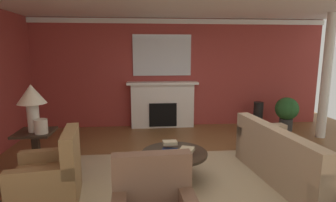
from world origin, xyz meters
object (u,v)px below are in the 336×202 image
object	(u,v)px
vase_tall_corner	(258,115)
vase_on_side_table	(41,126)
armchair_near_window	(50,179)
table_lamp	(32,99)
mantel_mirror	(162,55)
coffee_table	(174,159)
potted_plant	(287,111)
side_table	(36,149)
sofa	(291,162)
fireplace	(163,106)

from	to	relation	value
vase_tall_corner	vase_on_side_table	size ratio (longest dim) A/B	3.01
armchair_near_window	vase_tall_corner	size ratio (longest dim) A/B	1.41
table_lamp	mantel_mirror	bearing A→B (deg)	50.52
mantel_mirror	coffee_table	size ratio (longest dim) A/B	1.48
table_lamp	potted_plant	distance (m)	5.66
coffee_table	mantel_mirror	bearing A→B (deg)	89.40
mantel_mirror	coffee_table	distance (m)	3.48
side_table	table_lamp	xyz separation A→B (m)	(0.00, 0.00, 0.82)
side_table	armchair_near_window	bearing A→B (deg)	-61.17
side_table	vase_tall_corner	bearing A→B (deg)	26.01
table_lamp	potted_plant	bearing A→B (deg)	20.67
mantel_mirror	sofa	size ratio (longest dim) A/B	0.68
fireplace	armchair_near_window	bearing A→B (deg)	-116.21
coffee_table	vase_tall_corner	size ratio (longest dim) A/B	1.49
table_lamp	armchair_near_window	bearing A→B (deg)	-61.17
mantel_mirror	potted_plant	bearing A→B (deg)	-13.15
vase_on_side_table	potted_plant	bearing A→B (deg)	22.38
armchair_near_window	sofa	bearing A→B (deg)	4.59
table_lamp	vase_on_side_table	bearing A→B (deg)	-38.66
coffee_table	vase_on_side_table	size ratio (longest dim) A/B	4.47
fireplace	coffee_table	xyz separation A→B (m)	(-0.03, -3.02, -0.22)
table_lamp	vase_tall_corner	size ratio (longest dim) A/B	1.11
sofa	potted_plant	world-z (taller)	sofa
coffee_table	table_lamp	distance (m)	2.40
vase_tall_corner	armchair_near_window	bearing A→B (deg)	-142.51
side_table	vase_on_side_table	distance (m)	0.45
mantel_mirror	sofa	distance (m)	4.05
fireplace	potted_plant	world-z (taller)	fireplace
coffee_table	vase_on_side_table	xyz separation A→B (m)	(-2.03, 0.33, 0.48)
fireplace	vase_tall_corner	distance (m)	2.46
mantel_mirror	sofa	xyz separation A→B (m)	(1.72, -3.32, -1.55)
armchair_near_window	table_lamp	distance (m)	1.39
fireplace	armchair_near_window	distance (m)	3.89
fireplace	vase_tall_corner	xyz separation A→B (m)	(2.43, -0.30, -0.22)
mantel_mirror	table_lamp	size ratio (longest dim) A/B	1.97
potted_plant	mantel_mirror	bearing A→B (deg)	166.85
armchair_near_window	potted_plant	bearing A→B (deg)	31.35
table_lamp	potted_plant	size ratio (longest dim) A/B	0.90
armchair_near_window	vase_on_side_table	size ratio (longest dim) A/B	4.25
fireplace	sofa	world-z (taller)	fireplace
fireplace	coffee_table	world-z (taller)	fireplace
mantel_mirror	vase_tall_corner	xyz separation A→B (m)	(2.43, -0.42, -1.51)
mantel_mirror	side_table	distance (m)	3.77
vase_on_side_table	vase_tall_corner	bearing A→B (deg)	27.97
fireplace	vase_on_side_table	bearing A→B (deg)	-127.53
vase_tall_corner	side_table	bearing A→B (deg)	-153.99
armchair_near_window	coffee_table	distance (m)	1.74
fireplace	table_lamp	xyz separation A→B (m)	(-2.21, -2.57, 0.67)
sofa	armchair_near_window	xyz separation A→B (m)	(-3.44, -0.28, 0.01)
fireplace	potted_plant	distance (m)	3.09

